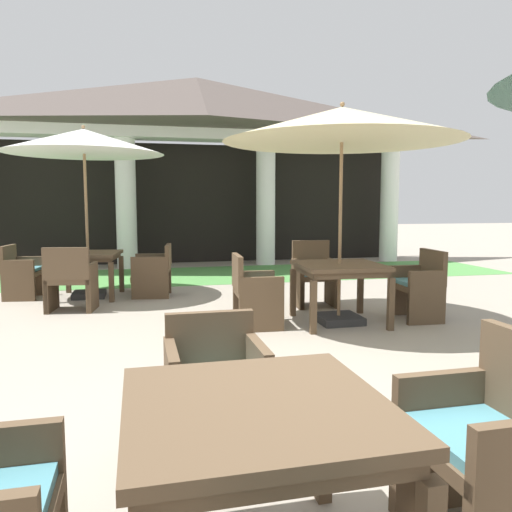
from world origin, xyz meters
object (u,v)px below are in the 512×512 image
Objects in this scene: patio_table_near_foreground at (88,258)px; terracotta_urn at (139,280)px; patio_umbrella_near_foreground at (84,143)px; patio_umbrella_far_back at (342,126)px; patio_table_mid_right at (256,425)px; patio_chair_far_back_east at (419,287)px; patio_chair_near_foreground_east at (154,271)px; patio_chair_mid_right_east at (488,448)px; patio_chair_mid_right_north at (215,389)px; patio_chair_far_back_north at (314,276)px; patio_chair_near_foreground_west at (22,273)px; patio_chair_far_back_west at (254,293)px; patio_table_far_back at (339,271)px; patio_chair_near_foreground_south at (71,281)px.

patio_table_near_foreground reaches higher than terracotta_urn.
patio_table_near_foreground is 1.78m from patio_umbrella_near_foreground.
patio_umbrella_far_back reaches higher than patio_table_near_foreground.
patio_table_mid_right is (1.24, -6.40, -1.75)m from patio_umbrella_near_foreground.
patio_chair_far_back_east is at bearing -40.07° from terracotta_urn.
patio_chair_mid_right_east is (1.26, -6.26, 0.02)m from patio_chair_near_foreground_east.
patio_chair_near_foreground_east is 0.93× the size of patio_chair_far_back_east.
patio_chair_mid_right_north is 0.88× the size of patio_chair_far_back_north.
patio_umbrella_far_back is 2.24m from patio_chair_far_back_north.
patio_chair_near_foreground_west is 6.92m from patio_table_mid_right.
patio_chair_far_back_west reaches higher than patio_table_mid_right.
patio_chair_far_back_east reaches higher than patio_table_near_foreground.
patio_umbrella_near_foreground is 2.24m from patio_chair_near_foreground_east.
patio_chair_near_foreground_west is 5.90m from patio_chair_far_back_east.
patio_chair_near_foreground_east is 3.21m from patio_table_far_back.
patio_chair_mid_right_north is at bearing -77.15° from patio_table_near_foreground.
patio_chair_far_back_west is 0.93× the size of patio_chair_far_back_north.
patio_chair_near_foreground_west is 0.84× the size of patio_table_mid_right.
patio_chair_near_foreground_south is 2.67m from patio_chair_far_back_west.
patio_chair_near_foreground_west is 0.96× the size of patio_chair_far_back_west.
patio_chair_mid_right_north reaches higher than patio_table_near_foreground.
patio_chair_far_back_north is (-1.01, 1.12, 0.01)m from patio_chair_far_back_east.
patio_chair_far_back_east is (1.06, -0.06, -0.22)m from patio_table_far_back.
patio_umbrella_near_foreground is 4.41m from patio_table_far_back.
patio_umbrella_far_back is at bearing -16.03° from patio_chair_near_foreground_south.
patio_chair_far_back_east is at bearing -2.98° from patio_table_far_back.
patio_chair_near_foreground_east is at bearing 45.17° from patio_chair_near_foreground_south.
patio_chair_far_back_west is (3.15, -2.55, 0.02)m from patio_chair_near_foreground_west.
patio_table_near_foreground is at bearing 142.34° from patio_umbrella_far_back.
patio_umbrella_near_foreground is 5.87× the size of terracotta_urn.
patio_chair_near_foreground_south reaches higher than patio_table_near_foreground.
patio_umbrella_near_foreground is 4.04m from patio_umbrella_far_back.
patio_chair_near_foreground_east is 0.89× the size of patio_chair_far_back_north.
patio_chair_far_back_west is (-0.13, 3.98, -0.02)m from patio_chair_mid_right_east.
patio_table_near_foreground is 0.99× the size of patio_table_far_back.
patio_chair_near_foreground_west is 0.91× the size of patio_chair_mid_right_east.
patio_chair_mid_right_east is 1.05× the size of patio_chair_far_back_west.
patio_table_far_back is (3.20, -2.47, 0.03)m from patio_table_near_foreground.
patio_umbrella_far_back is at bearing 65.83° from patio_chair_near_foreground_west.
patio_chair_mid_right_north is (0.22, -5.25, -0.00)m from patio_chair_near_foreground_east.
patio_umbrella_far_back is at bearing -124.59° from patio_chair_mid_right_north.
patio_chair_far_back_east is at bearing 70.81° from patio_chair_near_foreground_west.
patio_chair_far_back_west is at bearing 77.30° from patio_table_mid_right.
patio_table_near_foreground is at bearing -20.36° from patio_chair_far_back_north.
patio_table_far_back is 1.75m from patio_umbrella_far_back.
patio_chair_near_foreground_west is at bearing 148.25° from patio_table_far_back.
patio_chair_mid_right_north is (2.24, -5.52, 0.01)m from patio_chair_near_foreground_west.
terracotta_urn is at bearing -85.99° from patio_chair_mid_right_north.
patio_chair_near_foreground_east is 4.04m from patio_chair_far_back_east.
patio_umbrella_near_foreground is 6.75m from patio_table_mid_right.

